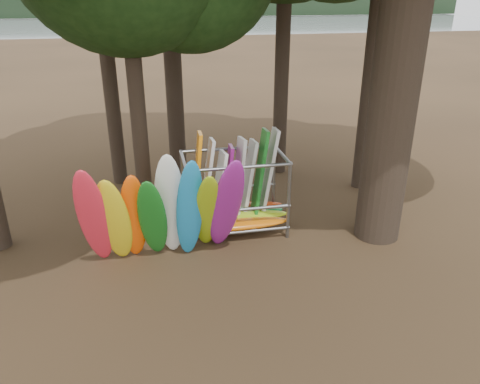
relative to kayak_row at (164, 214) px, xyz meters
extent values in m
plane|color=#47331E|center=(1.25, -0.76, -1.34)|extent=(120.00, 120.00, 0.00)
plane|color=gray|center=(1.25, 59.24, -1.34)|extent=(160.00, 160.00, 0.00)
cube|color=black|center=(1.25, 109.24, 0.66)|extent=(160.00, 4.00, 4.00)
cylinder|color=black|center=(-1.29, 5.64, 4.03)|extent=(0.47, 0.47, 10.75)
cylinder|color=black|center=(4.39, 5.54, 4.03)|extent=(0.49, 0.49, 10.75)
cylinder|color=black|center=(-0.44, 2.42, 2.99)|extent=(0.42, 0.42, 8.65)
cylinder|color=black|center=(6.65, 3.61, 4.27)|extent=(0.45, 0.45, 11.22)
ellipsoid|color=red|center=(-1.58, -0.09, 0.07)|extent=(0.81, 1.53, 2.93)
ellipsoid|color=yellow|center=(-1.15, 0.00, -0.09)|extent=(0.90, 1.38, 2.60)
ellipsoid|color=#FF5108|center=(-0.71, 0.18, -0.12)|extent=(0.74, 1.13, 2.54)
ellipsoid|color=#166B1D|center=(-0.28, -0.02, -0.12)|extent=(0.80, 1.47, 2.54)
ellipsoid|color=white|center=(0.15, 0.13, 0.11)|extent=(0.79, 1.19, 2.98)
ellipsoid|color=#197AB5|center=(0.59, -0.09, 0.07)|extent=(0.78, 1.26, 2.90)
ellipsoid|color=#90AF14|center=(1.02, 0.02, -0.10)|extent=(0.69, 1.74, 2.62)
ellipsoid|color=#8E1E86|center=(1.45, -0.10, 0.09)|extent=(0.96, 1.91, 3.02)
ellipsoid|color=orange|center=(1.92, 0.84, -0.92)|extent=(2.78, 0.55, 0.24)
ellipsoid|color=#B0D21C|center=(1.92, 1.25, -0.92)|extent=(2.99, 0.55, 0.24)
ellipsoid|color=#1A7936|center=(1.92, 1.51, -0.92)|extent=(2.88, 0.55, 0.24)
ellipsoid|color=red|center=(1.92, 1.85, -0.92)|extent=(3.01, 0.55, 0.24)
cube|color=orange|center=(0.93, 1.48, 0.05)|extent=(0.42, 0.78, 2.80)
cube|color=silver|center=(1.22, 1.66, -0.07)|extent=(0.51, 0.77, 2.56)
cube|color=white|center=(1.50, 1.50, -0.22)|extent=(0.55, 0.79, 2.25)
cube|color=#A91C95|center=(1.78, 1.62, -0.18)|extent=(0.40, 0.75, 2.36)
cube|color=silver|center=(2.07, 1.53, -0.07)|extent=(0.43, 0.81, 2.58)
cube|color=silver|center=(2.35, 1.67, -0.12)|extent=(0.54, 0.79, 2.45)
cube|color=#197422|center=(2.63, 1.47, 0.05)|extent=(0.50, 0.78, 2.79)
cube|color=silver|center=(2.91, 1.64, 0.03)|extent=(0.60, 0.77, 2.75)
camera|label=1|loc=(-0.23, -9.98, 4.84)|focal=35.00mm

